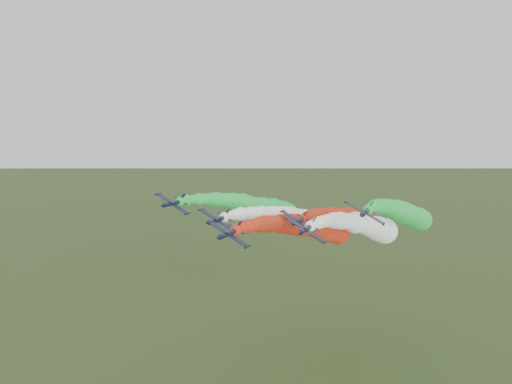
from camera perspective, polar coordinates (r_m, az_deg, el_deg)
jet_lead at (r=134.05m, az=6.40°, el=-4.17°), size 15.03×70.62×16.42m
jet_inner_left at (r=149.66m, az=5.17°, el=-3.20°), size 15.62×71.21×17.01m
jet_inner_right at (r=143.90m, az=12.76°, el=-3.89°), size 15.68×71.27×17.06m
jet_outer_left at (r=156.49m, az=0.89°, el=-1.83°), size 15.44×71.03×16.82m
jet_outer_right at (r=149.75m, az=16.76°, el=-2.43°), size 15.33×70.93×16.72m
jet_trail at (r=159.95m, az=11.33°, el=-3.23°), size 15.64×71.23×17.02m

